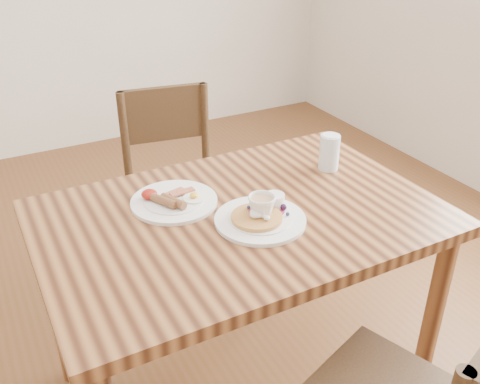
{
  "coord_description": "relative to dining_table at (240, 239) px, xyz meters",
  "views": [
    {
      "loc": [
        -0.65,
        -1.22,
        1.59
      ],
      "look_at": [
        0.0,
        0.0,
        0.82
      ],
      "focal_mm": 40.0,
      "sensor_mm": 36.0,
      "label": 1
    }
  ],
  "objects": [
    {
      "name": "pancake_plate",
      "position": [
        0.03,
        -0.07,
        0.11
      ],
      "size": [
        0.27,
        0.27,
        0.06
      ],
      "color": "white",
      "rests_on": "dining_table"
    },
    {
      "name": "dining_table",
      "position": [
        0.0,
        0.0,
        0.0
      ],
      "size": [
        1.2,
        0.8,
        0.75
      ],
      "color": "brown",
      "rests_on": "ground"
    },
    {
      "name": "teacup_saucer",
      "position": [
        0.03,
        -0.07,
        0.14
      ],
      "size": [
        0.14,
        0.14,
        0.08
      ],
      "color": "white",
      "rests_on": "dining_table"
    },
    {
      "name": "chair_far",
      "position": [
        0.07,
        0.74,
        -0.16
      ],
      "size": [
        0.48,
        0.48,
        0.88
      ],
      "rotation": [
        0.0,
        0.0,
        2.99
      ],
      "color": "#3E2A16",
      "rests_on": "ground"
    },
    {
      "name": "breakfast_plate",
      "position": [
        -0.16,
        0.14,
        0.11
      ],
      "size": [
        0.27,
        0.27,
        0.04
      ],
      "color": "white",
      "rests_on": "dining_table"
    },
    {
      "name": "water_glass",
      "position": [
        0.41,
        0.12,
        0.16
      ],
      "size": [
        0.07,
        0.07,
        0.12
      ],
      "primitive_type": "cylinder",
      "color": "silver",
      "rests_on": "dining_table"
    }
  ]
}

